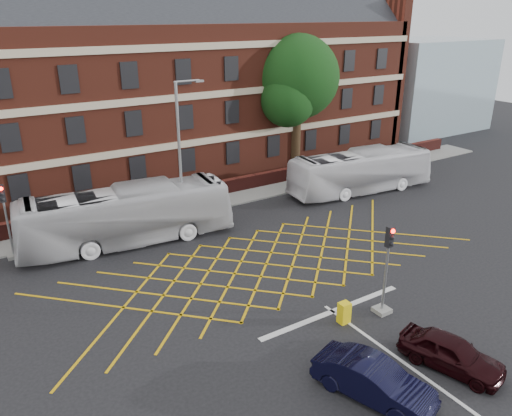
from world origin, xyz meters
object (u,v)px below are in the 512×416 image
bus_left (127,216)px  car_maroon (451,353)px  deciduous_tree (297,83)px  car_navy (373,380)px  bus_right (361,171)px  traffic_light_near (385,278)px  traffic_light_far (9,229)px  utility_cabinet (344,313)px  street_lamp (182,182)px

bus_left → car_maroon: 18.83m
deciduous_tree → bus_left: bearing=-157.7°
car_navy → deciduous_tree: bearing=40.0°
bus_right → traffic_light_near: bearing=146.8°
car_maroon → traffic_light_far: 23.03m
car_navy → traffic_light_near: size_ratio=1.02×
car_maroon → utility_cabinet: bearing=91.5°
street_lamp → deciduous_tree: bearing=27.5°
traffic_light_far → utility_cabinet: 18.59m
traffic_light_far → traffic_light_near: bearing=-48.3°
traffic_light_near → car_maroon: bearing=-98.4°
bus_right → traffic_light_far: (-24.04, 2.28, 0.16)m
street_lamp → car_navy: bearing=-92.1°
bus_right → car_maroon: size_ratio=2.92×
car_navy → utility_cabinet: bearing=41.9°
deciduous_tree → utility_cabinet: 24.81m
bus_right → deciduous_tree: deciduous_tree is taller
bus_left → deciduous_tree: bearing=-61.3°
street_lamp → car_maroon: bearing=-80.1°
street_lamp → bus_left: bearing=178.8°
bus_right → deciduous_tree: (-0.26, 7.98, 5.64)m
bus_right → deciduous_tree: size_ratio=1.02×
bus_left → traffic_light_far: size_ratio=2.90×
traffic_light_far → street_lamp: street_lamp is taller
utility_cabinet → car_maroon: bearing=-72.3°
car_navy → car_maroon: car_navy is taller
deciduous_tree → traffic_light_near: size_ratio=2.64×
car_maroon → traffic_light_near: (0.61, 4.13, 1.09)m
bus_right → traffic_light_far: 24.15m
car_maroon → street_lamp: bearing=83.7°
bus_left → utility_cabinet: bearing=-151.9°
car_maroon → deciduous_tree: bearing=49.9°
bus_left → bus_right: 17.95m
deciduous_tree → street_lamp: 16.37m
car_navy → bus_right: bearing=28.7°
deciduous_tree → utility_cabinet: deciduous_tree is taller
bus_right → street_lamp: (-14.33, 0.65, 1.58)m
bus_right → street_lamp: street_lamp is taller
car_navy → deciduous_tree: size_ratio=0.39×
car_navy → street_lamp: 17.24m
bus_left → car_maroon: (6.65, -17.58, -1.05)m
car_maroon → traffic_light_near: traffic_light_near is taller
bus_right → traffic_light_near: size_ratio=2.70×
bus_right → car_maroon: (-11.28, -16.86, -0.94)m
street_lamp → traffic_light_near: bearing=-74.7°
bus_left → bus_right: size_ratio=1.07×
utility_cabinet → traffic_light_near: bearing=-9.4°
traffic_light_near → street_lamp: street_lamp is taller
deciduous_tree → street_lamp: size_ratio=1.22×
bus_right → street_lamp: size_ratio=1.26×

